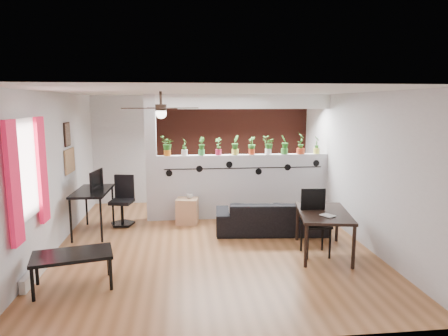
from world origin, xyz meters
TOP-DOWN VIEW (x-y plane):
  - room_shell at (0.00, 0.00)m, footprint 6.30×7.10m
  - partition_wall at (0.80, 1.50)m, footprint 3.60×0.18m
  - ceiling_header at (0.80, 1.50)m, footprint 3.60×0.18m
  - pier_column at (-1.11, 1.50)m, footprint 0.22×0.20m
  - brick_panel at (0.80, 2.97)m, footprint 3.90×0.05m
  - vine_decal at (0.80, 1.40)m, footprint 3.31×0.01m
  - window_assembly at (-2.56, -1.20)m, footprint 0.09×1.30m
  - baseboard_heater at (-2.54, -1.20)m, footprint 0.08×1.00m
  - corkboard at (-2.58, 0.95)m, footprint 0.03×0.60m
  - framed_art at (-2.58, 0.90)m, footprint 0.03×0.34m
  - ceiling_fan at (-0.80, -0.30)m, footprint 1.19×1.19m
  - potted_plant_0 at (-0.78, 1.50)m, footprint 0.24×0.26m
  - potted_plant_1 at (-0.43, 1.50)m, footprint 0.15×0.19m
  - potted_plant_2 at (-0.08, 1.50)m, footprint 0.20×0.22m
  - potted_plant_3 at (0.27, 1.50)m, footprint 0.23×0.22m
  - potted_plant_4 at (0.62, 1.50)m, footprint 0.22×0.25m
  - potted_plant_5 at (0.98, 1.50)m, footprint 0.22×0.23m
  - potted_plant_6 at (1.33, 1.50)m, footprint 0.20×0.16m
  - potted_plant_7 at (1.68, 1.50)m, footprint 0.25×0.26m
  - potted_plant_8 at (2.03, 1.50)m, footprint 0.28×0.30m
  - potted_plant_9 at (2.38, 1.50)m, footprint 0.16×0.20m
  - sofa at (1.18, 0.46)m, footprint 2.04×0.95m
  - cube_shelf at (-0.40, 1.16)m, footprint 0.48×0.44m
  - cup at (-0.35, 1.16)m, footprint 0.17×0.17m
  - computer_desk at (-2.15, 0.75)m, footprint 0.63×1.16m
  - monitor at (-2.15, 0.90)m, footprint 0.34×0.11m
  - office_chair at (-1.67, 1.22)m, footprint 0.51×0.51m
  - dining_table at (1.77, -0.70)m, footprint 0.99×1.39m
  - book at (1.67, -1.00)m, footprint 0.24×0.26m
  - folding_chair at (1.63, -0.66)m, footprint 0.43×0.43m
  - coffee_table at (-1.94, -1.54)m, footprint 1.11×0.78m

SIDE VIEW (x-z plane):
  - baseboard_heater at x=-2.54m, z-range 0.00..0.18m
  - cube_shelf at x=-0.40m, z-range 0.00..0.52m
  - sofa at x=1.18m, z-range 0.00..0.58m
  - coffee_table at x=-1.94m, z-range 0.18..0.66m
  - office_chair at x=-1.67m, z-range -0.06..0.92m
  - cup at x=-0.35m, z-range 0.52..0.62m
  - folding_chair at x=1.63m, z-range 0.10..1.14m
  - dining_table at x=1.77m, z-range 0.27..0.97m
  - partition_wall at x=0.80m, z-range 0.00..1.35m
  - book at x=1.67m, z-range 0.69..0.72m
  - computer_desk at x=-2.15m, z-range 0.33..1.16m
  - monitor at x=-2.15m, z-range 0.83..1.02m
  - vine_decal at x=0.80m, z-range 0.93..1.23m
  - room_shell at x=0.00m, z-range -0.15..2.75m
  - pier_column at x=-1.11m, z-range 0.00..2.60m
  - brick_panel at x=0.80m, z-range 0.00..2.60m
  - corkboard at x=-2.58m, z-range 1.12..1.58m
  - window_assembly at x=-2.56m, z-range 0.73..2.28m
  - potted_plant_3 at x=0.27m, z-range 1.36..1.73m
  - potted_plant_1 at x=-0.43m, z-range 1.36..1.73m
  - potted_plant_5 at x=0.98m, z-range 1.36..1.73m
  - potted_plant_2 at x=-0.08m, z-range 1.36..1.74m
  - potted_plant_9 at x=2.38m, z-range 1.36..1.74m
  - potted_plant_6 at x=1.33m, z-range 1.36..1.75m
  - potted_plant_7 at x=1.68m, z-range 1.36..1.77m
  - potted_plant_0 at x=-0.78m, z-range 1.36..1.77m
  - potted_plant_4 at x=0.62m, z-range 1.36..1.77m
  - potted_plant_8 at x=2.03m, z-range 1.36..1.83m
  - framed_art at x=-2.58m, z-range 1.63..2.07m
  - ceiling_fan at x=-0.80m, z-range 2.10..2.53m
  - ceiling_header at x=0.80m, z-range 2.30..2.60m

